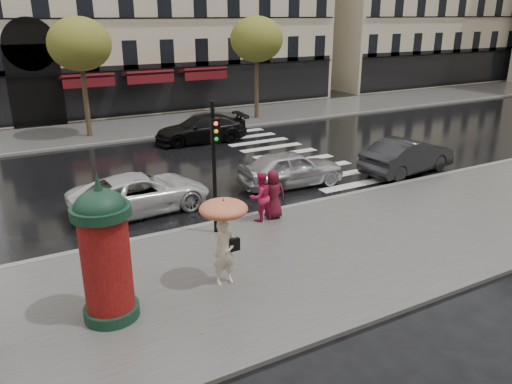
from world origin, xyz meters
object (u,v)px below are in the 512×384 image
morris_column (105,251)px  car_black (201,129)px  car_silver (291,168)px  man_burgundy (273,194)px  traffic_light (215,156)px  woman_umbrella (224,228)px  car_darkgrey (408,156)px  woman_red (261,197)px  car_white (141,193)px

morris_column → car_black: size_ratio=0.69×
car_silver → car_black: 8.76m
man_burgundy → traffic_light: (-2.23, -0.22, 1.70)m
morris_column → woman_umbrella: bearing=1.9°
car_darkgrey → woman_umbrella: bearing=106.1°
woman_umbrella → woman_red: bearing=48.0°
woman_umbrella → car_darkgrey: (11.44, 4.99, -0.90)m
traffic_light → car_darkgrey: 10.66m
woman_red → traffic_light: 2.44m
man_burgundy → car_darkgrey: man_burgundy is taller
woman_umbrella → morris_column: bearing=-178.1°
car_silver → car_black: bearing=4.7°
man_burgundy → car_darkgrey: bearing=-148.4°
woman_umbrella → car_silver: (5.94, 6.02, -0.93)m
car_silver → car_white: 6.25m
woman_umbrella → car_black: size_ratio=0.46×
woman_umbrella → car_black: (5.68, 14.78, -0.94)m
car_silver → woman_umbrella: bearing=138.4°
man_burgundy → morris_column: morris_column is taller
car_white → man_burgundy: bearing=-134.4°
woman_umbrella → car_black: 15.86m
traffic_light → car_black: (4.54, 11.80, -1.93)m
morris_column → car_silver: bearing=34.5°
woman_red → car_white: woman_red is taller
morris_column → man_burgundy: bearing=27.4°
morris_column → car_white: (2.66, 6.36, -1.11)m
woman_red → traffic_light: traffic_light is taller
woman_umbrella → car_darkgrey: woman_umbrella is taller
morris_column → car_white: 6.98m
car_silver → car_white: bearing=90.8°
car_silver → car_darkgrey: car_darkgrey is taller
man_burgundy → car_silver: size_ratio=0.38×
woman_umbrella → car_darkgrey: bearing=23.6°
car_darkgrey → car_white: bearing=76.3°
woman_umbrella → man_burgundy: bearing=43.4°
traffic_light → woman_umbrella: bearing=-110.9°
car_darkgrey → car_silver: bearing=71.9°
morris_column → traffic_light: size_ratio=0.83×
man_burgundy → car_white: size_ratio=0.34×
woman_umbrella → woman_red: (2.88, 3.19, -0.71)m
woman_red → man_burgundy: size_ratio=1.00×
woman_red → man_burgundy: 0.49m
woman_umbrella → woman_red: size_ratio=1.40×
man_burgundy → car_silver: bearing=-113.2°
traffic_light → car_white: (-1.44, 3.28, -1.97)m
car_white → car_black: size_ratio=0.98×
man_burgundy → car_silver: (2.57, 2.83, -0.21)m
car_silver → car_black: car_silver is taller
woman_umbrella → car_black: bearing=69.0°
car_silver → woman_red: bearing=135.7°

